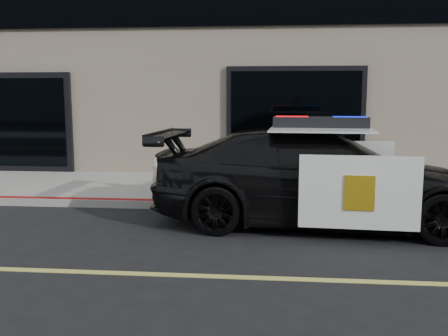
{
  "coord_description": "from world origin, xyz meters",
  "views": [
    {
      "loc": [
        -1.59,
        -5.7,
        2.16
      ],
      "look_at": [
        -2.34,
        2.2,
        1.0
      ],
      "focal_mm": 40.0,
      "sensor_mm": 36.0,
      "label": 1
    }
  ],
  "objects": [
    {
      "name": "ground",
      "position": [
        0.0,
        0.0,
        0.0
      ],
      "size": [
        120.0,
        120.0,
        0.0
      ],
      "primitive_type": "plane",
      "color": "black",
      "rests_on": "ground"
    },
    {
      "name": "sidewalk_n",
      "position": [
        0.0,
        5.25,
        0.07
      ],
      "size": [
        60.0,
        3.5,
        0.15
      ],
      "primitive_type": "cube",
      "color": "gray",
      "rests_on": "ground"
    },
    {
      "name": "police_car",
      "position": [
        -0.78,
        2.64,
        0.81
      ],
      "size": [
        2.95,
        5.83,
        1.82
      ],
      "color": "black",
      "rests_on": "ground"
    },
    {
      "name": "fire_hydrant",
      "position": [
        -3.89,
        4.3,
        0.51
      ],
      "size": [
        0.35,
        0.48,
        0.77
      ],
      "color": "silver",
      "rests_on": "sidewalk_n"
    }
  ]
}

